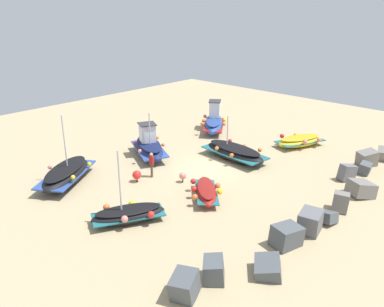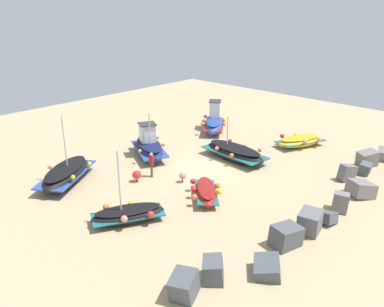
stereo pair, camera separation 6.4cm
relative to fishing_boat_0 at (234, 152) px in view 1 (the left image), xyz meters
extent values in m
plane|color=tan|center=(2.39, -0.38, -0.53)|extent=(46.94, 46.94, 0.00)
ellipsoid|color=black|center=(0.00, 0.00, -0.05)|extent=(2.31, 5.19, 0.96)
cube|color=#1E6670|center=(0.00, 0.00, 0.00)|extent=(2.36, 4.99, 0.08)
ellipsoid|color=black|center=(0.00, 0.00, 0.35)|extent=(2.03, 4.56, 0.16)
cylinder|color=#B7B7BC|center=(-0.06, -0.73, 1.45)|extent=(0.08, 0.08, 2.05)
sphere|color=red|center=(-1.16, -1.31, 0.26)|extent=(0.29, 0.29, 0.29)
sphere|color=orange|center=(0.98, -0.80, 0.36)|extent=(0.29, 0.29, 0.29)
sphere|color=orange|center=(-1.04, 0.10, 0.21)|extent=(0.29, 0.29, 0.29)
sphere|color=orange|center=(1.10, 0.61, 0.25)|extent=(0.29, 0.29, 0.29)
sphere|color=orange|center=(-0.91, 1.50, 0.31)|extent=(0.29, 0.29, 0.29)
ellipsoid|color=black|center=(10.50, 1.38, -0.15)|extent=(3.91, 2.85, 0.83)
cube|color=#1E6670|center=(10.50, 1.38, -0.11)|extent=(3.78, 2.79, 0.14)
ellipsoid|color=black|center=(10.50, 1.38, 0.16)|extent=(3.43, 2.48, 0.19)
cylinder|color=#B7B7BC|center=(10.79, 1.23, 1.79)|extent=(0.08, 0.08, 3.14)
sphere|color=orange|center=(11.03, 0.26, 0.11)|extent=(0.34, 0.34, 0.34)
sphere|color=#EA7F75|center=(11.14, 1.90, 0.11)|extent=(0.34, 0.34, 0.34)
sphere|color=yellow|center=(9.86, 0.86, 0.07)|extent=(0.34, 0.34, 0.34)
sphere|color=red|center=(9.97, 2.50, 0.11)|extent=(0.34, 0.34, 0.34)
ellipsoid|color=#2D4C9E|center=(-4.09, -5.35, 0.00)|extent=(4.55, 3.92, 1.14)
cube|color=maroon|center=(-4.09, -5.35, 0.05)|extent=(4.40, 3.81, 0.18)
ellipsoid|color=navy|center=(-4.09, -5.35, 0.44)|extent=(3.97, 3.41, 0.25)
cube|color=white|center=(-4.75, -5.84, 1.21)|extent=(1.44, 1.38, 1.35)
cube|color=#333338|center=(-4.75, -5.84, 1.91)|extent=(1.67, 1.60, 0.06)
sphere|color=orange|center=(-2.55, -5.31, 0.45)|extent=(0.32, 0.32, 0.32)
sphere|color=orange|center=(-4.10, -4.27, 0.31)|extent=(0.32, 0.32, 0.32)
sphere|color=orange|center=(-3.56, -6.06, 0.36)|extent=(0.32, 0.32, 0.32)
sphere|color=yellow|center=(-5.11, -5.01, 0.30)|extent=(0.32, 0.32, 0.32)
sphere|color=#EA7F75|center=(-4.58, -6.80, 0.40)|extent=(0.32, 0.32, 0.32)
ellipsoid|color=navy|center=(3.72, -4.81, 0.00)|extent=(3.58, 4.80, 1.16)
cube|color=#2D4C9E|center=(3.72, -4.81, 0.06)|extent=(3.51, 4.65, 0.18)
ellipsoid|color=#151E45|center=(3.72, -4.81, 0.45)|extent=(3.11, 4.21, 0.25)
cube|color=silver|center=(3.58, -5.09, 1.16)|extent=(1.37, 1.37, 1.25)
cube|color=#333338|center=(3.58, -5.09, 1.82)|extent=(1.58, 1.59, 0.06)
cylinder|color=#B7B7BC|center=(3.90, -4.46, 1.67)|extent=(0.08, 0.08, 2.27)
sphere|color=#EA7F75|center=(5.09, -4.17, 0.43)|extent=(0.25, 0.25, 0.25)
sphere|color=orange|center=(3.06, -4.03, 0.38)|extent=(0.25, 0.25, 0.25)
sphere|color=red|center=(4.38, -5.58, 0.45)|extent=(0.25, 0.25, 0.25)
sphere|color=orange|center=(2.35, -5.44, 0.42)|extent=(0.25, 0.25, 0.25)
ellipsoid|color=gold|center=(-5.67, 1.98, -0.15)|extent=(4.21, 2.86, 0.78)
cube|color=#1E6670|center=(-5.67, 1.98, -0.11)|extent=(4.08, 2.85, 0.09)
ellipsoid|color=gold|center=(-5.67, 1.98, 0.17)|extent=(3.70, 2.51, 0.14)
sphere|color=red|center=(-5.04, 0.75, 0.17)|extent=(0.35, 0.35, 0.35)
sphere|color=#EA7F75|center=(-5.03, 2.72, 0.16)|extent=(0.35, 0.35, 0.35)
sphere|color=yellow|center=(-6.32, 1.24, 0.05)|extent=(0.35, 0.35, 0.35)
sphere|color=#EA7F75|center=(-6.30, 3.21, 0.12)|extent=(0.35, 0.35, 0.35)
ellipsoid|color=black|center=(10.14, -5.13, -0.02)|extent=(5.13, 4.26, 1.03)
cube|color=#2D4C9E|center=(10.14, -5.13, 0.03)|extent=(5.00, 4.21, 0.09)
ellipsoid|color=black|center=(10.14, -5.13, 0.41)|extent=(4.51, 3.75, 0.17)
cylinder|color=#B7B7BC|center=(9.92, -5.28, 2.09)|extent=(0.08, 0.08, 3.18)
sphere|color=yellow|center=(8.61, -4.91, 0.31)|extent=(0.26, 0.26, 0.26)
sphere|color=#EA7F75|center=(10.70, -5.98, 0.44)|extent=(0.26, 0.26, 0.26)
sphere|color=yellow|center=(10.53, -3.64, 0.42)|extent=(0.26, 0.26, 0.26)
ellipsoid|color=maroon|center=(5.84, 2.49, -0.17)|extent=(3.18, 3.22, 0.76)
cube|color=#1E6670|center=(5.84, 2.49, -0.14)|extent=(3.09, 3.13, 0.11)
ellipsoid|color=maroon|center=(5.84, 2.49, 0.13)|extent=(2.78, 2.82, 0.16)
sphere|color=orange|center=(6.99, 2.68, 0.02)|extent=(0.33, 0.33, 0.33)
sphere|color=yellow|center=(5.66, 3.31, 0.09)|extent=(0.33, 0.33, 0.33)
sphere|color=red|center=(6.34, 2.00, 0.04)|extent=(0.33, 0.33, 0.33)
sphere|color=orange|center=(5.01, 2.64, 0.01)|extent=(0.33, 0.33, 0.33)
sphere|color=red|center=(5.68, 1.33, 0.09)|extent=(0.33, 0.33, 0.33)
cylinder|color=brown|center=(6.02, -1.93, -0.11)|extent=(0.14, 0.14, 0.83)
cylinder|color=brown|center=(5.90, -2.04, -0.11)|extent=(0.14, 0.14, 0.83)
cylinder|color=maroon|center=(5.96, -1.99, 0.59)|extent=(0.32, 0.32, 0.57)
sphere|color=tan|center=(5.96, -1.99, 0.98)|extent=(0.22, 0.22, 0.22)
cube|color=slate|center=(-5.19, 7.25, 0.00)|extent=(1.63, 1.36, 1.27)
cube|color=#4C5156|center=(-3.74, 7.70, -0.16)|extent=(1.01, 0.89, 0.84)
cube|color=slate|center=(-2.03, 7.24, -0.04)|extent=(1.29, 1.01, 1.14)
cube|color=slate|center=(-0.52, 8.72, -0.12)|extent=(1.87, 1.80, 1.09)
cube|color=slate|center=(2.04, 8.63, -0.03)|extent=(1.24, 1.06, 1.15)
cube|color=#4C5156|center=(3.71, 8.48, -0.26)|extent=(1.04, 1.45, 0.93)
cube|color=slate|center=(5.11, 8.47, 0.01)|extent=(1.43, 1.24, 1.15)
cube|color=#4C5156|center=(6.90, 8.26, -0.04)|extent=(1.54, 1.32, 1.10)
cube|color=#4C5156|center=(9.24, 8.79, -0.22)|extent=(1.70, 1.59, 0.94)
cube|color=#4C5156|center=(11.00, 7.41, -0.07)|extent=(1.38, 1.32, 1.02)
cube|color=#4C5156|center=(12.51, 7.26, -0.04)|extent=(1.49, 1.25, 1.19)
cylinder|color=#3F3F42|center=(5.21, 0.02, -0.43)|extent=(0.08, 0.08, 0.20)
sphere|color=#EA7F75|center=(5.21, 0.02, -0.11)|extent=(0.44, 0.44, 0.44)
cylinder|color=#3F3F42|center=(7.10, -2.09, -0.44)|extent=(0.08, 0.08, 0.17)
sphere|color=red|center=(7.10, -2.09, -0.08)|extent=(0.55, 0.55, 0.55)
camera|label=1|loc=(21.24, 15.81, 9.89)|focal=37.48mm
camera|label=2|loc=(21.19, 15.86, 9.89)|focal=37.48mm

